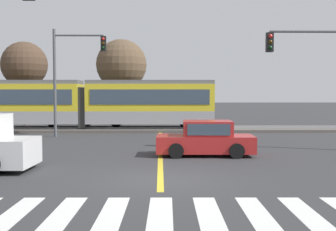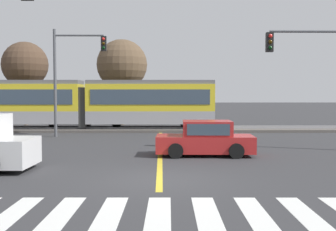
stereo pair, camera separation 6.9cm
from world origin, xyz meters
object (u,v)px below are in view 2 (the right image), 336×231
sedan_crossing (205,140)px  traffic_light_mid_right (324,65)px  bare_tree_far_west (25,65)px  light_rail_tram (85,102)px  traffic_light_far_left (71,67)px  bare_tree_west (122,65)px

sedan_crossing → traffic_light_mid_right: 6.74m
bare_tree_far_west → sedan_crossing: bearing=-52.3°
light_rail_tram → traffic_light_mid_right: (13.12, -10.77, 1.97)m
traffic_light_far_left → traffic_light_mid_right: size_ratio=1.09×
traffic_light_mid_right → bare_tree_west: bearing=124.6°
light_rail_tram → bare_tree_west: bare_tree_west is taller
traffic_light_far_left → bare_tree_far_west: 11.09m
bare_tree_far_west → bare_tree_west: bearing=0.5°
sedan_crossing → traffic_light_mid_right: traffic_light_mid_right is taller
light_rail_tram → bare_tree_west: 6.28m
sedan_crossing → light_rail_tram: bearing=121.3°
traffic_light_mid_right → bare_tree_far_west: size_ratio=0.87×
traffic_light_far_left → bare_tree_far_west: bare_tree_far_west is taller
traffic_light_far_left → traffic_light_mid_right: traffic_light_far_left is taller
light_rail_tram → sedan_crossing: size_ratio=4.34×
traffic_light_far_left → bare_tree_far_west: bearing=121.9°
traffic_light_far_left → bare_tree_west: bare_tree_west is taller
bare_tree_west → traffic_light_far_left: bearing=-103.1°
bare_tree_far_west → bare_tree_west: size_ratio=0.97×
traffic_light_far_left → bare_tree_far_west: size_ratio=0.95×
bare_tree_far_west → bare_tree_west: bare_tree_west is taller
traffic_light_mid_right → light_rail_tram: bearing=140.6°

